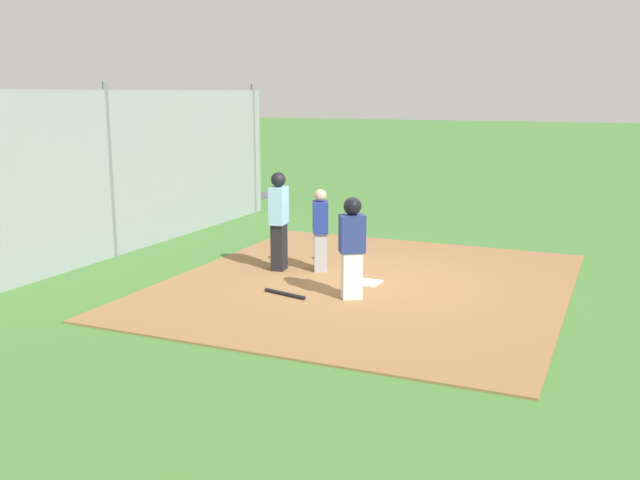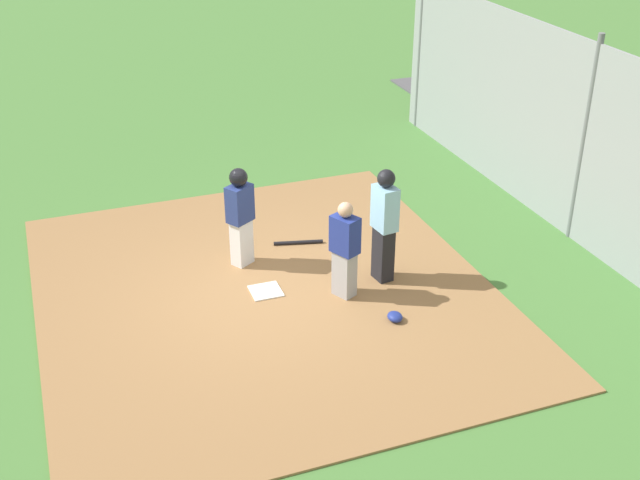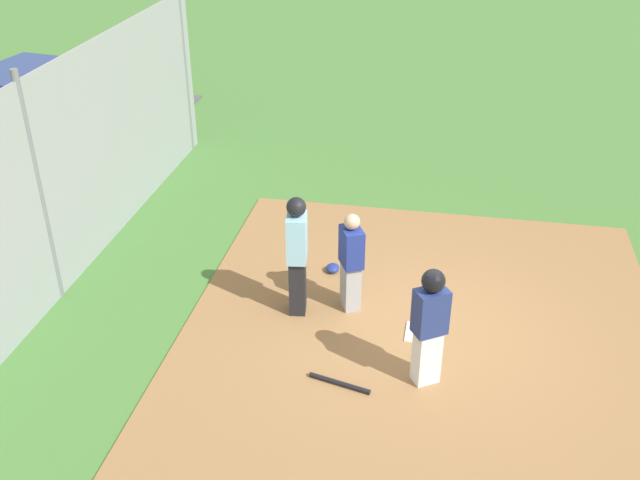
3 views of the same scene
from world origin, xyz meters
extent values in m
plane|color=#477A38|center=(0.00, 0.00, 0.00)|extent=(140.00, 140.00, 0.00)
cube|color=olive|center=(0.00, 0.00, 0.01)|extent=(7.20, 6.40, 0.03)
cube|color=white|center=(0.00, 0.00, 0.04)|extent=(0.44, 0.44, 0.02)
cube|color=#9E9EA3|center=(-0.46, -1.04, 0.38)|extent=(0.37, 0.33, 0.70)
cube|color=navy|center=(-0.46, -1.04, 1.00)|extent=(0.46, 0.40, 0.55)
sphere|color=tan|center=(-0.46, -1.04, 1.39)|extent=(0.22, 0.22, 0.22)
cube|color=black|center=(-0.23, -1.75, 0.45)|extent=(0.33, 0.26, 0.83)
cube|color=#8CC1E0|center=(-0.23, -1.75, 1.19)|extent=(0.41, 0.31, 0.66)
sphere|color=black|center=(-0.23, -1.75, 1.66)|extent=(0.26, 0.26, 0.26)
cube|color=silver|center=(0.94, 0.09, 0.39)|extent=(0.35, 0.37, 0.73)
cube|color=navy|center=(0.94, 0.09, 1.05)|extent=(0.42, 0.46, 0.58)
sphere|color=tan|center=(0.94, 0.09, 1.45)|extent=(0.23, 0.23, 0.23)
sphere|color=black|center=(0.94, 0.09, 1.47)|extent=(0.28, 0.28, 0.28)
cylinder|color=black|center=(1.23, -0.92, 0.06)|extent=(0.25, 0.79, 0.06)
ellipsoid|color=navy|center=(-1.33, -1.45, 0.09)|extent=(0.24, 0.20, 0.12)
cube|color=#93999E|center=(0.00, -5.24, 1.60)|extent=(12.00, 0.05, 3.20)
cylinder|color=slate|center=(-5.70, -5.24, 1.68)|extent=(0.10, 0.10, 3.35)
cylinder|color=slate|center=(0.00, -5.24, 1.68)|extent=(0.10, 0.10, 3.35)
cube|color=#28428C|center=(-6.21, -9.39, 0.44)|extent=(4.40, 2.28, 0.64)
cube|color=navy|center=(-6.36, -9.37, 1.04)|extent=(2.51, 1.87, 0.56)
cylinder|color=black|center=(-4.74, -8.74, 0.34)|extent=(0.62, 0.26, 0.60)
cylinder|color=black|center=(-4.98, -10.43, 0.34)|extent=(0.62, 0.26, 0.60)
cylinder|color=black|center=(-7.44, -8.36, 0.34)|extent=(0.62, 0.26, 0.60)
cylinder|color=black|center=(-7.68, -10.04, 0.34)|extent=(0.62, 0.26, 0.60)
cylinder|color=black|center=(-1.30, -8.33, 0.34)|extent=(0.62, 0.24, 0.60)
camera|label=1|loc=(10.84, 3.87, 3.16)|focal=39.93mm
camera|label=2|loc=(-9.64, 2.71, 6.18)|focal=45.13mm
camera|label=3|loc=(7.99, 0.11, 5.93)|focal=40.91mm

